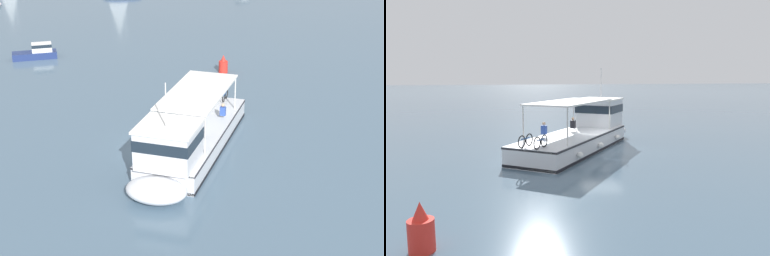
# 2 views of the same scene
# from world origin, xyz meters

# --- Properties ---
(ground_plane) EXTENTS (400.00, 400.00, 0.00)m
(ground_plane) POSITION_xyz_m (0.00, 0.00, 0.00)
(ground_plane) COLOR slate
(ferry_main) EXTENTS (10.46, 11.78, 5.32)m
(ferry_main) POSITION_xyz_m (0.80, -1.29, 1.01)
(ferry_main) COLOR silver
(ferry_main) RESTS_ON ground
(channel_buoy) EXTENTS (0.70, 0.70, 1.40)m
(channel_buoy) POSITION_xyz_m (9.05, 11.77, 0.57)
(channel_buoy) COLOR red
(channel_buoy) RESTS_ON ground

